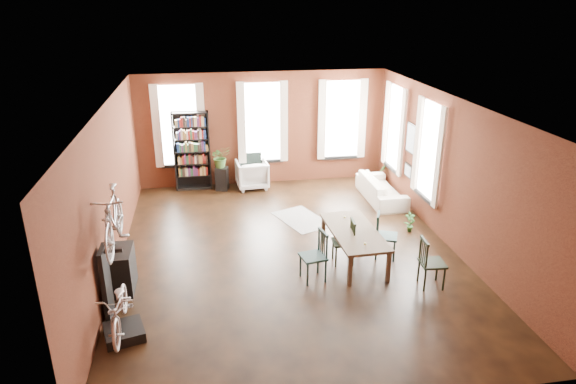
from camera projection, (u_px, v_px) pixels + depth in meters
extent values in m
plane|color=black|center=(289.00, 252.00, 10.96)|extent=(9.00, 9.00, 0.00)
cube|color=silver|center=(289.00, 104.00, 9.81)|extent=(7.00, 9.00, 0.04)
cube|color=#471D11|center=(262.00, 129.00, 14.53)|extent=(7.00, 0.04, 3.20)
cube|color=#471D11|center=(351.00, 307.00, 6.25)|extent=(7.00, 0.04, 3.20)
cube|color=#471D11|center=(110.00, 193.00, 9.85)|extent=(0.04, 9.00, 3.20)
cube|color=#471D11|center=(451.00, 173.00, 10.93)|extent=(0.04, 9.00, 3.20)
cube|color=white|center=(179.00, 125.00, 14.07)|extent=(1.00, 0.04, 2.20)
cube|color=beige|center=(179.00, 126.00, 14.01)|extent=(1.40, 0.06, 2.30)
cube|color=white|center=(262.00, 122.00, 14.43)|extent=(1.00, 0.04, 2.20)
cube|color=beige|center=(263.00, 123.00, 14.36)|extent=(1.40, 0.06, 2.30)
cube|color=white|center=(342.00, 119.00, 14.78)|extent=(1.00, 0.04, 2.20)
cube|color=beige|center=(342.00, 120.00, 14.72)|extent=(1.40, 0.06, 2.30)
cube|color=white|center=(431.00, 151.00, 11.77)|extent=(0.04, 1.00, 2.20)
cube|color=beige|center=(428.00, 151.00, 11.76)|extent=(0.06, 1.40, 2.30)
cube|color=white|center=(396.00, 128.00, 13.80)|extent=(0.04, 1.00, 2.20)
cube|color=beige|center=(394.00, 128.00, 13.78)|extent=(0.06, 1.40, 2.30)
cube|color=black|center=(412.00, 139.00, 12.78)|extent=(0.04, 0.55, 0.75)
cube|color=black|center=(409.00, 171.00, 13.09)|extent=(0.04, 0.45, 0.35)
cube|color=brown|center=(354.00, 246.00, 10.51)|extent=(0.99, 2.04, 0.69)
cube|color=#173332|center=(313.00, 256.00, 9.76)|extent=(0.53, 0.53, 0.99)
cube|color=black|center=(343.00, 242.00, 10.40)|extent=(0.46, 0.46, 0.93)
cube|color=black|center=(432.00, 263.00, 9.55)|extent=(0.48, 0.48, 0.97)
cube|color=#1C3E3D|center=(386.00, 236.00, 10.62)|extent=(0.58, 0.58, 0.96)
cube|color=black|center=(192.00, 151.00, 14.21)|extent=(1.00, 0.32, 2.20)
imported|color=silver|center=(252.00, 173.00, 14.52)|extent=(0.91, 0.86, 0.87)
imported|color=beige|center=(382.00, 185.00, 13.66)|extent=(0.61, 2.08, 0.81)
cube|color=black|center=(302.00, 219.00, 12.57)|extent=(1.39, 1.71, 0.01)
cube|color=black|center=(124.00, 332.00, 8.23)|extent=(0.73, 0.73, 0.17)
cube|color=black|center=(106.00, 284.00, 8.55)|extent=(0.16, 0.60, 1.30)
cube|color=black|center=(122.00, 270.00, 9.48)|extent=(0.40, 0.80, 0.80)
cube|color=black|center=(222.00, 179.00, 14.39)|extent=(0.40, 0.40, 0.66)
imported|color=#244F1F|center=(382.00, 179.00, 14.89)|extent=(0.61, 0.78, 0.31)
imported|color=#2B6026|center=(409.00, 228.00, 11.90)|extent=(0.30, 0.50, 0.17)
imported|color=#BFB3AF|center=(117.00, 289.00, 7.89)|extent=(0.54, 0.80, 1.49)
imported|color=#A5A8AD|center=(111.00, 200.00, 8.05)|extent=(0.47, 1.00, 1.66)
imported|color=#355F26|center=(220.00, 159.00, 14.22)|extent=(0.72, 0.76, 0.47)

